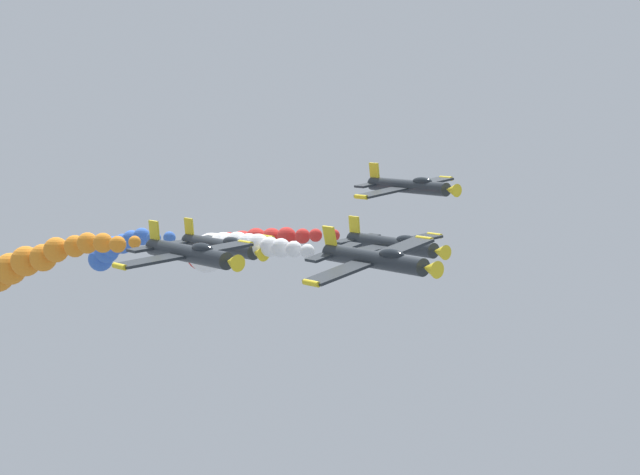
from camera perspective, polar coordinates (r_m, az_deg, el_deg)
airplane_lead at (r=72.33m, az=2.69°, el=-1.06°), size 9.41×10.35×3.05m
smoke_trail_lead at (r=90.79m, az=-4.68°, el=-0.62°), size 5.79×20.70×4.41m
airplane_left_inner at (r=85.06m, az=3.52°, el=-0.34°), size 9.55×10.35×2.49m
smoke_trail_left_inner at (r=100.46m, az=-4.24°, el=-0.44°), size 3.26×18.81×4.96m
airplane_right_inner at (r=74.54m, az=-6.30°, el=-0.77°), size 9.56×10.35×2.44m
smoke_trail_right_inner at (r=93.87m, az=-14.29°, el=-1.42°), size 4.74×22.09×7.00m
airplane_left_outer at (r=86.57m, az=-4.81°, el=-0.42°), size 9.56×10.35×2.45m
smoke_trail_left_outer at (r=104.19m, az=-9.84°, el=-0.55°), size 4.04×18.02×5.21m
airplane_right_outer at (r=95.95m, az=4.32°, el=2.48°), size 9.53×10.35×2.62m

